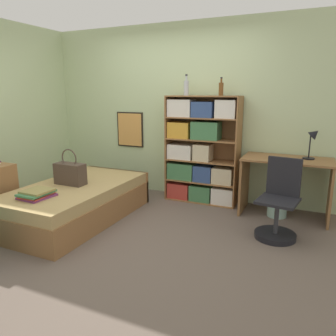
# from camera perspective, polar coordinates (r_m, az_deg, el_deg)

# --- Properties ---
(ground_plane) EXTENTS (14.00, 14.00, 0.00)m
(ground_plane) POSITION_cam_1_polar(r_m,az_deg,el_deg) (4.03, -7.00, -10.43)
(ground_plane) COLOR #66564C
(wall_back) EXTENTS (10.00, 0.09, 2.60)m
(wall_back) POSITION_cam_1_polar(r_m,az_deg,el_deg) (5.11, 1.90, 9.72)
(wall_back) COLOR beige
(wall_back) RESTS_ON ground_plane
(bed) EXTENTS (1.07, 1.95, 0.45)m
(bed) POSITION_cam_1_polar(r_m,az_deg,el_deg) (4.39, -15.57, -5.67)
(bed) COLOR olive
(bed) RESTS_ON ground_plane
(handbag) EXTENTS (0.39, 0.18, 0.45)m
(handbag) POSITION_cam_1_polar(r_m,az_deg,el_deg) (4.32, -16.68, -0.88)
(handbag) COLOR #47382D
(handbag) RESTS_ON bed
(book_stack_on_bed) EXTENTS (0.32, 0.37, 0.09)m
(book_stack_on_bed) POSITION_cam_1_polar(r_m,az_deg,el_deg) (3.93, -21.87, -4.20)
(book_stack_on_bed) COLOR #7A336B
(book_stack_on_bed) RESTS_ON bed
(bookcase) EXTENTS (1.06, 0.35, 1.55)m
(bookcase) POSITION_cam_1_polar(r_m,az_deg,el_deg) (4.81, 5.50, 2.75)
(bookcase) COLOR olive
(bookcase) RESTS_ON ground_plane
(bottle_green) EXTENTS (0.07, 0.07, 0.29)m
(bottle_green) POSITION_cam_1_polar(r_m,az_deg,el_deg) (4.79, 3.20, 13.84)
(bottle_green) COLOR #B7BCC1
(bottle_green) RESTS_ON bookcase
(bottle_brown) EXTENTS (0.06, 0.06, 0.25)m
(bottle_brown) POSITION_cam_1_polar(r_m,az_deg,el_deg) (4.65, 9.23, 13.50)
(bottle_brown) COLOR brown
(bottle_brown) RESTS_ON bookcase
(desk) EXTENTS (1.10, 0.60, 0.77)m
(desk) POSITION_cam_1_polar(r_m,az_deg,el_deg) (4.50, 19.85, -1.49)
(desk) COLOR olive
(desk) RESTS_ON ground_plane
(desk_lamp) EXTENTS (0.20, 0.15, 0.41)m
(desk_lamp) POSITION_cam_1_polar(r_m,az_deg,el_deg) (4.47, 24.01, 4.75)
(desk_lamp) COLOR black
(desk_lamp) RESTS_ON desk
(desk_chair) EXTENTS (0.47, 0.47, 0.89)m
(desk_chair) POSITION_cam_1_polar(r_m,az_deg,el_deg) (3.89, 18.60, -7.34)
(desk_chair) COLOR black
(desk_chair) RESTS_ON ground_plane
(waste_bin) EXTENTS (0.25, 0.25, 0.28)m
(waste_bin) POSITION_cam_1_polar(r_m,az_deg,el_deg) (4.55, 18.48, -6.32)
(waste_bin) COLOR #99C1B2
(waste_bin) RESTS_ON ground_plane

